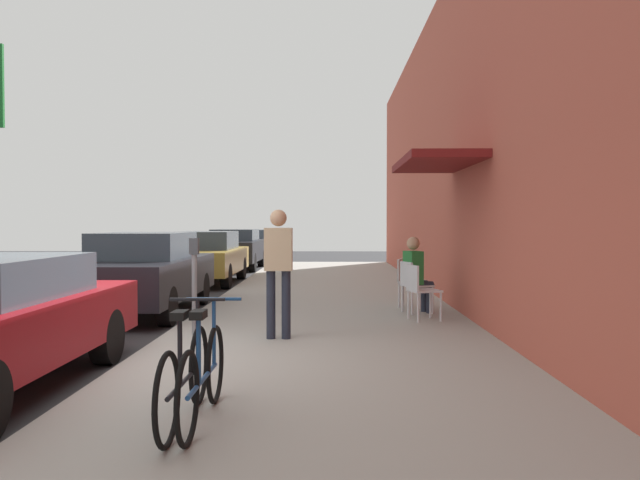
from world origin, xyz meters
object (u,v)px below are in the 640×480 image
object	(u,v)px
seated_patron_1	(416,272)
parked_car_2	(205,257)
parked_car_1	(143,272)
parked_car_3	(235,248)
bicycle_1	(203,376)
bicycle_0	(185,377)
cafe_chair_2	(407,279)
parking_meter	(194,279)
cafe_chair_1	(413,283)
parked_car_4	(255,244)
cafe_chair_0	(420,288)
pedestrian_standing	(278,263)

from	to	relation	value
seated_patron_1	parked_car_2	bearing A→B (deg)	126.89
seated_patron_1	parked_car_1	bearing A→B (deg)	172.27
parked_car_3	bicycle_1	xyz separation A→B (m)	(2.42, -17.80, -0.27)
bicycle_0	cafe_chair_2	distance (m)	7.27
parking_meter	cafe_chair_1	world-z (taller)	parking_meter
parked_car_3	bicycle_1	distance (m)	17.97
bicycle_1	cafe_chair_1	bearing A→B (deg)	68.30
parking_meter	parked_car_3	bearing A→B (deg)	96.30
parked_car_4	cafe_chair_2	size ratio (longest dim) A/B	5.06
cafe_chair_1	cafe_chair_0	bearing A→B (deg)	-90.08
parked_car_2	cafe_chair_0	size ratio (longest dim) A/B	5.06
parked_car_3	parked_car_4	xyz separation A→B (m)	(0.00, 6.02, -0.04)
cafe_chair_1	cafe_chair_2	xyz separation A→B (m)	(-0.00, 0.82, 0.00)
bicycle_0	bicycle_1	bearing A→B (deg)	14.16
parked_car_1	cafe_chair_0	distance (m)	5.02
bicycle_1	cafe_chair_2	size ratio (longest dim) A/B	1.97
parked_car_3	cafe_chair_2	bearing A→B (deg)	-66.49
parked_car_1	parked_car_4	world-z (taller)	parked_car_1
cafe_chair_1	cafe_chair_2	bearing A→B (deg)	90.04
seated_patron_1	parked_car_3	bearing A→B (deg)	112.30
cafe_chair_2	pedestrian_standing	world-z (taller)	pedestrian_standing
parked_car_1	parking_meter	xyz separation A→B (m)	(1.55, -2.87, 0.13)
parked_car_2	cafe_chair_2	bearing A→B (deg)	-49.73
bicycle_1	cafe_chair_2	xyz separation A→B (m)	(2.37, 6.79, 0.14)
parked_car_2	parking_meter	xyz separation A→B (m)	(1.55, -8.68, 0.16)
parked_car_2	bicycle_1	size ratio (longest dim) A/B	2.57
bicycle_1	seated_patron_1	bearing A→B (deg)	67.89
parked_car_1	parked_car_4	size ratio (longest dim) A/B	1.00
parked_car_4	cafe_chair_2	world-z (taller)	parked_car_4
parked_car_3	cafe_chair_1	world-z (taller)	parked_car_3
cafe_chair_0	pedestrian_standing	xyz separation A→B (m)	(-2.08, -1.61, 0.50)
parked_car_3	parked_car_1	bearing A→B (deg)	-90.00
cafe_chair_1	pedestrian_standing	world-z (taller)	pedestrian_standing
cafe_chair_2	parked_car_1	bearing A→B (deg)	-178.24
parked_car_1	parked_car_4	distance (m)	17.18
bicycle_0	pedestrian_standing	xyz separation A→B (m)	(0.42, 3.57, 0.64)
parked_car_2	parked_car_3	bearing A→B (deg)	90.00
seated_patron_1	pedestrian_standing	distance (m)	3.26
bicycle_1	seated_patron_1	size ratio (longest dim) A/B	1.33
parked_car_2	bicycle_0	size ratio (longest dim) A/B	2.57
parked_car_1	seated_patron_1	xyz separation A→B (m)	(4.85, -0.66, 0.06)
parking_meter	cafe_chair_2	distance (m)	4.44
parking_meter	cafe_chair_0	bearing A→B (deg)	23.05
parking_meter	cafe_chair_1	xyz separation A→B (m)	(3.24, 2.20, -0.26)
bicycle_0	parked_car_1	bearing A→B (deg)	108.92
parking_meter	cafe_chair_0	distance (m)	3.53
parked_car_1	cafe_chair_0	world-z (taller)	parked_car_1
cafe_chair_1	bicycle_1	bearing A→B (deg)	-111.70
cafe_chair_1	parked_car_2	bearing A→B (deg)	126.48
parked_car_1	cafe_chair_2	bearing A→B (deg)	1.76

